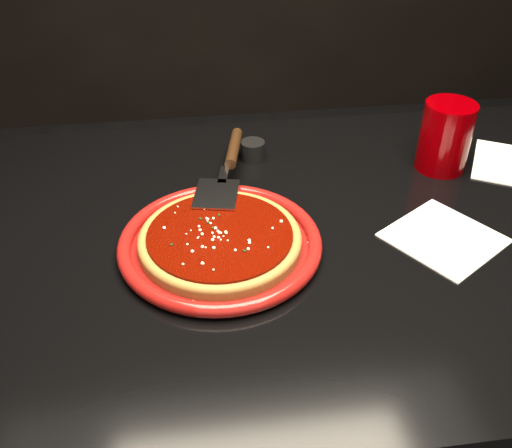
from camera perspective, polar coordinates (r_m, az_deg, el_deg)
The scene contains 11 objects.
table at distance 1.19m, azimuth 2.66°, elevation -15.33°, with size 1.20×0.80×0.75m, color black.
plate at distance 0.88m, azimuth -3.60°, elevation -1.90°, with size 0.32×0.32×0.02m, color maroon.
pizza_crust at distance 0.88m, azimuth -3.61°, elevation -1.71°, with size 0.25×0.25×0.01m, color brown.
pizza_crust_rim at distance 0.88m, azimuth -3.62°, elevation -1.39°, with size 0.25×0.25×0.02m, color brown.
pizza_sauce at distance 0.87m, azimuth -3.63°, elevation -1.15°, with size 0.22×0.22×0.01m, color #5F0800.
parmesan_dusting at distance 0.87m, azimuth -3.65°, elevation -0.83°, with size 0.22×0.22×0.01m, color beige, non-canonical shape.
basil_flecks at distance 0.87m, azimuth -3.65°, elevation -0.87°, with size 0.20×0.20×0.00m, color black, non-canonical shape.
pizza_server at distance 1.01m, azimuth -2.92°, elevation 5.67°, with size 0.08×0.30×0.02m, color silver, non-canonical shape.
cup at distance 1.12m, azimuth 18.39°, elevation 8.30°, with size 0.09×0.09×0.13m, color #7A0002.
napkin_a at distance 0.96m, azimuth 18.27°, elevation -1.33°, with size 0.15×0.15×0.00m, color white.
ramekin at distance 1.11m, azimuth -0.33°, elevation 7.40°, with size 0.05×0.05×0.04m, color black.
Camera 1 is at (-0.15, -0.72, 1.31)m, focal length 40.00 mm.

